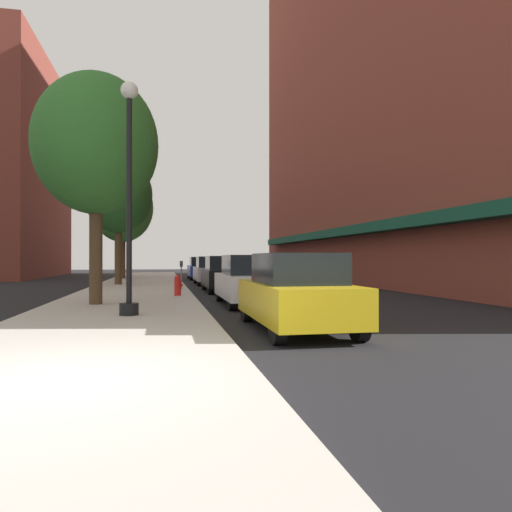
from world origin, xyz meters
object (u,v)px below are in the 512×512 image
at_px(lamppost, 129,193).
at_px(car_blue, 201,268).
at_px(tree_near, 118,195).
at_px(car_black, 224,274).
at_px(parking_meter_near, 181,271).
at_px(car_white, 249,281).
at_px(car_silver, 211,271).
at_px(tree_far, 96,145).
at_px(fire_hydrant, 178,285).
at_px(tree_mid, 123,208).
at_px(car_yellow, 296,293).

height_order(lamppost, car_blue, lamppost).
height_order(tree_near, car_black, tree_near).
bearing_deg(lamppost, car_black, 69.18).
bearing_deg(parking_meter_near, car_white, -73.66).
distance_m(car_silver, car_blue, 7.12).
distance_m(lamppost, parking_meter_near, 10.17).
height_order(parking_meter_near, tree_far, tree_far).
height_order(fire_hydrant, parking_meter_near, parking_meter_near).
relative_size(tree_near, car_black, 1.64).
xyz_separation_m(fire_hydrant, parking_meter_near, (0.28, 3.58, 0.43)).
xyz_separation_m(tree_far, car_white, (4.86, -0.08, -4.31)).
distance_m(fire_hydrant, car_blue, 16.91).
bearing_deg(tree_near, parking_meter_near, -57.33).
distance_m(tree_mid, car_silver, 10.16).
bearing_deg(car_blue, car_black, -90.68).
height_order(fire_hydrant, car_silver, car_silver).
bearing_deg(tree_mid, lamppost, -85.12).
relative_size(fire_hydrant, tree_near, 0.11).
relative_size(tree_mid, car_white, 1.77).
bearing_deg(car_blue, car_white, -90.68).
height_order(tree_near, car_white, tree_near).
bearing_deg(tree_near, car_silver, 11.18).
bearing_deg(lamppost, tree_near, 95.96).
bearing_deg(tree_near, car_black, -45.36).
relative_size(tree_far, car_yellow, 1.68).
height_order(fire_hydrant, car_blue, car_blue).
xyz_separation_m(fire_hydrant, car_yellow, (2.23, -8.75, 0.29)).
relative_size(lamppost, car_yellow, 1.37).
relative_size(tree_far, car_black, 1.68).
relative_size(fire_hydrant, car_black, 0.18).
xyz_separation_m(lamppost, car_white, (3.64, 3.12, -2.39)).
bearing_deg(car_silver, tree_near, -169.30).
bearing_deg(car_yellow, car_silver, 89.61).
bearing_deg(parking_meter_near, car_silver, 72.18).
relative_size(car_yellow, car_white, 1.00).
bearing_deg(tree_mid, parking_meter_near, -74.63).
bearing_deg(car_silver, car_blue, 89.52).
height_order(lamppost, tree_near, tree_near).
bearing_deg(parking_meter_near, tree_far, -113.85).
distance_m(car_yellow, car_blue, 25.51).
bearing_deg(car_blue, car_yellow, -90.68).
bearing_deg(tree_mid, car_white, -74.31).
xyz_separation_m(car_white, car_blue, (0.00, 19.84, 0.00)).
relative_size(lamppost, car_black, 1.37).
bearing_deg(lamppost, parking_meter_near, 80.20).
height_order(tree_near, tree_far, tree_far).
bearing_deg(tree_far, car_blue, 76.20).
xyz_separation_m(car_black, car_silver, (0.00, 6.27, 0.00)).
bearing_deg(fire_hydrant, parking_meter_near, 85.57).
height_order(car_white, car_black, same).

